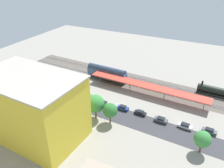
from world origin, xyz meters
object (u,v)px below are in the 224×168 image
parked_car_5 (103,103)px  parked_car_4 (123,108)px  street_tree_4 (110,110)px  freight_coach_far (107,73)px  parked_car_2 (161,120)px  parked_car_1 (185,126)px  street_tree_3 (95,104)px  construction_building (32,107)px  street_tree_1 (87,101)px  locomotive (218,92)px  box_truck_0 (51,102)px  parked_car_0 (209,131)px  parked_car_3 (140,113)px  traffic_light (89,89)px  street_tree_5 (203,139)px  street_tree_2 (42,89)px  street_tree_0 (22,84)px  platform_canopy_near (147,86)px

parked_car_5 → parked_car_4: bearing=-176.9°
parked_car_5 → street_tree_4: 12.05m
freight_coach_far → parked_car_4: 25.41m
parked_car_2 → street_tree_4: bearing=28.4°
parked_car_1 → street_tree_3: (28.75, 8.29, 5.13)m
construction_building → street_tree_3: size_ratio=3.32×
street_tree_1 → locomotive: bearing=-139.7°
parked_car_1 → box_truck_0: 48.41m
parked_car_0 → parked_car_3: (23.00, 0.41, -0.07)m
parked_car_3 → street_tree_3: bearing=33.6°
box_truck_0 → traffic_light: 15.04m
parked_car_1 → box_truck_0: box_truck_0 is taller
parked_car_0 → street_tree_5: size_ratio=0.66×
freight_coach_far → street_tree_3: size_ratio=2.17×
street_tree_1 → street_tree_5: (-38.05, 1.19, -1.01)m
locomotive → street_tree_1: bearing=40.3°
parked_car_1 → street_tree_4: street_tree_4 is taller
construction_building → street_tree_4: size_ratio=3.95×
construction_building → street_tree_3: (-12.66, -15.33, -3.95)m
parked_car_1 → freight_coach_far: bearing=-26.4°
parked_car_5 → street_tree_4: (-7.30, 8.53, 4.38)m
parked_car_0 → traffic_light: (44.86, -0.51, 3.60)m
box_truck_0 → traffic_light: (-9.92, -10.98, 2.69)m
box_truck_0 → street_tree_4: (-24.42, -1.07, 3.41)m
freight_coach_far → traffic_light: size_ratio=2.97×
parked_car_5 → traffic_light: traffic_light is taller
construction_building → street_tree_2: bearing=-52.4°
construction_building → parked_car_1: bearing=-147.7°
parked_car_5 → street_tree_5: size_ratio=0.66×
construction_building → street_tree_0: (22.15, -16.05, -5.25)m
freight_coach_far → construction_building: bearing=86.9°
parked_car_4 → street_tree_5: size_ratio=0.61×
street_tree_1 → street_tree_4: street_tree_1 is taller
street_tree_0 → street_tree_3: size_ratio=0.73×
locomotive → street_tree_3: size_ratio=1.79×
parked_car_0 → freight_coach_far: bearing=-21.8°
freight_coach_far → parked_car_1: freight_coach_far is taller
parked_car_0 → parked_car_5: 37.67m
platform_canopy_near → construction_building: size_ratio=1.68×
locomotive → street_tree_3: bearing=43.3°
street_tree_1 → street_tree_2: street_tree_2 is taller
street_tree_4 → parked_car_0: bearing=-162.8°
parked_car_3 → street_tree_5: size_ratio=0.61×
parked_car_5 → street_tree_1: street_tree_1 is taller
box_truck_0 → parked_car_5: bearing=-150.7°
platform_canopy_near → construction_building: 45.18m
street_tree_1 → street_tree_4: (-9.21, 0.78, -0.68)m
freight_coach_far → parked_car_5: freight_coach_far is taller
parked_car_3 → street_tree_1: bearing=26.4°
parked_car_1 → traffic_light: size_ratio=0.74×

